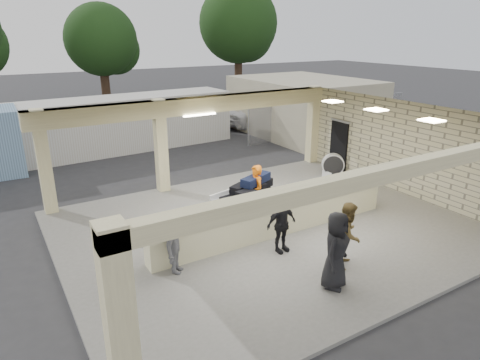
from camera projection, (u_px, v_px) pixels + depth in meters
ground at (266, 230)px, 13.26m from camera, size 120.00×120.00×0.00m
pavilion at (261, 182)px, 13.46m from camera, size 12.01×10.00×3.55m
baggage_counter at (276, 218)px, 12.66m from camera, size 8.20×0.58×0.98m
luggage_cart at (254, 197)px, 13.52m from camera, size 2.77×2.08×1.45m
drum_fan at (333, 165)px, 17.54m from camera, size 0.90×0.79×1.01m
baggage_handler at (256, 193)px, 13.44m from camera, size 0.43×0.70×1.82m
passenger_a at (348, 234)px, 10.84m from camera, size 0.90×0.76×1.71m
passenger_b at (281, 224)px, 11.52m from camera, size 0.97×0.40×1.62m
passenger_c at (177, 243)px, 10.49m from camera, size 1.00×1.02×1.64m
passenger_d at (336, 250)px, 9.87m from camera, size 0.99×0.78×1.89m
car_white_a at (258, 112)px, 27.97m from camera, size 6.13×3.98×1.61m
car_white_b at (307, 105)px, 31.12m from camera, size 4.79×2.51×1.44m
car_dark at (194, 114)px, 27.49m from camera, size 4.65×4.57×1.61m
container_white at (114, 124)px, 21.69m from camera, size 12.57×3.15×2.70m
fence at (333, 116)px, 25.56m from camera, size 12.06×0.06×2.03m
tree_mid at (105, 43)px, 33.89m from camera, size 6.00×5.60×8.00m
tree_right at (240, 27)px, 38.54m from camera, size 7.20×7.00×10.00m
adjacent_building at (303, 106)px, 25.46m from camera, size 6.00×8.00×3.20m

